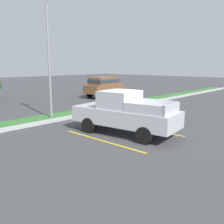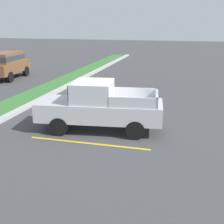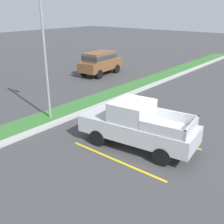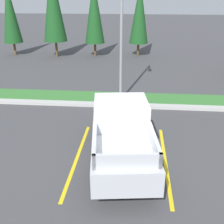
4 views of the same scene
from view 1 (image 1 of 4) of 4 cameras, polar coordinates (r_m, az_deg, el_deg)
The scene contains 8 objects.
ground_plane at distance 12.34m, azimuth 4.41°, elevation -4.89°, with size 120.00×120.00×0.00m, color #424244.
parking_line_near at distance 11.14m, azimuth -2.24°, elevation -6.57°, with size 0.12×4.80×0.01m, color yellow.
parking_line_far at distance 13.42m, azimuth 7.17°, elevation -3.64°, with size 0.12×4.80×0.01m, color yellow.
curb_strip at distance 15.82m, azimuth -9.92°, elevation -1.26°, with size 56.00×0.40×0.15m, color #B2B2AD.
grass_median at distance 16.70m, azimuth -12.21°, elevation -0.87°, with size 56.00×1.80×0.06m, color #387533.
pickup_truck_main at distance 12.02m, azimuth 2.76°, elevation -0.19°, with size 2.53×5.42×2.10m.
suv_distant at distance 26.01m, azimuth -1.77°, elevation 6.13°, with size 4.76×2.30×2.10m.
street_light at distance 15.75m, azimuth -14.03°, elevation 13.55°, with size 0.24×1.49×7.24m.
Camera 1 is at (-9.34, -7.35, 3.31)m, focal length 39.91 mm.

